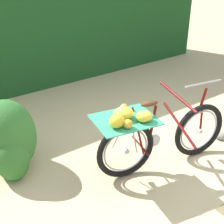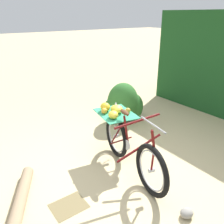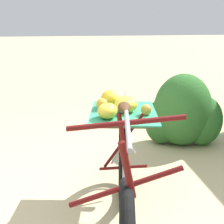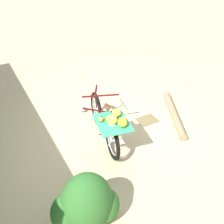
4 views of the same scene
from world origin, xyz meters
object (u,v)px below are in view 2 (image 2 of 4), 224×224
(path_stone, at_px, (187,213))
(bicycle, at_px, (127,140))
(fallen_log, at_px, (17,213))
(shrub_cluster, at_px, (123,105))

(path_stone, bearing_deg, bicycle, -92.80)
(bicycle, relative_size, fallen_log, 1.08)
(bicycle, distance_m, path_stone, 1.29)
(bicycle, xyz_separation_m, fallen_log, (1.72, 0.03, -0.41))
(fallen_log, bearing_deg, shrub_cluster, -152.54)
(fallen_log, relative_size, shrub_cluster, 1.76)
(bicycle, bearing_deg, shrub_cluster, 153.95)
(bicycle, xyz_separation_m, shrub_cluster, (-1.06, -1.41, -0.09))
(shrub_cluster, relative_size, path_stone, 5.44)
(fallen_log, height_order, shrub_cluster, shrub_cluster)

